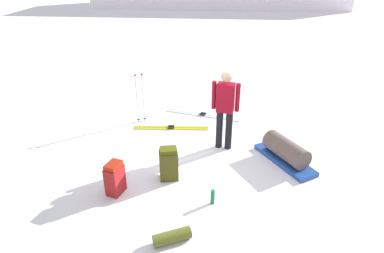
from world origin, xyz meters
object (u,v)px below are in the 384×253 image
(ski_poles_planted_near, at_px, (140,96))
(thermos_bottle, at_px, (213,197))
(ski_pair_near, at_px, (171,128))
(backpack_large_dark, at_px, (115,178))
(gear_sled, at_px, (286,152))
(ski_pair_far, at_px, (203,115))
(backpack_bright, at_px, (169,164))
(sleeping_mat_rolled, at_px, (172,237))
(skier_standing, at_px, (225,107))

(ski_poles_planted_near, relative_size, thermos_bottle, 4.72)
(ski_pair_near, height_order, thermos_bottle, thermos_bottle)
(backpack_large_dark, height_order, gear_sled, backpack_large_dark)
(thermos_bottle, bearing_deg, ski_pair_far, 88.35)
(ski_pair_near, relative_size, backpack_bright, 2.77)
(gear_sled, bearing_deg, thermos_bottle, -142.91)
(ski_poles_planted_near, bearing_deg, thermos_bottle, -65.32)
(ski_pair_far, bearing_deg, backpack_large_dark, -119.66)
(thermos_bottle, bearing_deg, gear_sled, 37.09)
(ski_poles_planted_near, height_order, thermos_bottle, ski_poles_planted_near)
(backpack_large_dark, relative_size, sleeping_mat_rolled, 1.08)
(backpack_bright, xyz_separation_m, thermos_bottle, (0.73, -0.73, -0.18))
(ski_pair_near, height_order, ski_poles_planted_near, ski_poles_planted_near)
(ski_pair_near, height_order, backpack_bright, backpack_bright)
(ski_poles_planted_near, height_order, gear_sled, ski_poles_planted_near)
(ski_pair_near, xyz_separation_m, ski_pair_far, (0.81, 0.69, -0.00))
(skier_standing, bearing_deg, sleeping_mat_rolled, -112.53)
(skier_standing, distance_m, ski_poles_planted_near, 2.32)
(ski_pair_near, distance_m, gear_sled, 2.76)
(skier_standing, bearing_deg, ski_pair_near, 140.22)
(skier_standing, bearing_deg, ski_poles_planted_near, 143.95)
(backpack_bright, bearing_deg, ski_pair_far, 72.89)
(backpack_large_dark, height_order, sleeping_mat_rolled, backpack_large_dark)
(backpack_large_dark, distance_m, sleeping_mat_rolled, 1.54)
(sleeping_mat_rolled, distance_m, thermos_bottle, 1.04)
(sleeping_mat_rolled, height_order, thermos_bottle, thermos_bottle)
(backpack_large_dark, relative_size, thermos_bottle, 2.29)
(backpack_bright, xyz_separation_m, sleeping_mat_rolled, (0.07, -1.53, -0.22))
(ski_pair_near, bearing_deg, ski_poles_planted_near, 150.46)
(ski_pair_near, height_order, gear_sled, gear_sled)
(backpack_bright, height_order, sleeping_mat_rolled, backpack_bright)
(backpack_bright, bearing_deg, thermos_bottle, -45.11)
(gear_sled, height_order, thermos_bottle, gear_sled)
(backpack_large_dark, bearing_deg, sleeping_mat_rolled, -50.08)
(backpack_bright, height_order, ski_poles_planted_near, ski_poles_planted_near)
(backpack_large_dark, bearing_deg, backpack_bright, 21.75)
(ski_pair_near, bearing_deg, thermos_bottle, -75.37)
(thermos_bottle, bearing_deg, backpack_bright, 134.89)
(backpack_large_dark, height_order, thermos_bottle, backpack_large_dark)
(ski_pair_far, height_order, ski_poles_planted_near, ski_poles_planted_near)
(ski_pair_near, bearing_deg, backpack_large_dark, -111.44)
(backpack_bright, distance_m, gear_sled, 2.34)
(backpack_bright, bearing_deg, ski_pair_near, 89.52)
(ski_pair_far, distance_m, backpack_bright, 2.83)
(ski_pair_far, relative_size, gear_sled, 1.29)
(gear_sled, bearing_deg, ski_pair_near, 145.73)
(ski_pair_near, relative_size, ski_poles_planted_near, 1.45)
(skier_standing, xyz_separation_m, ski_poles_planted_near, (-1.86, 1.35, -0.27))
(ski_poles_planted_near, bearing_deg, gear_sled, -33.16)
(backpack_bright, distance_m, sleeping_mat_rolled, 1.55)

